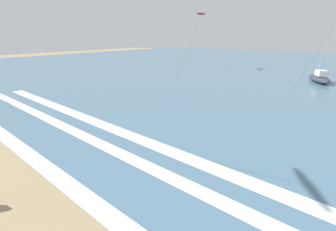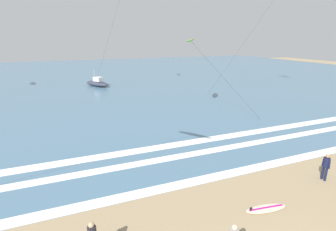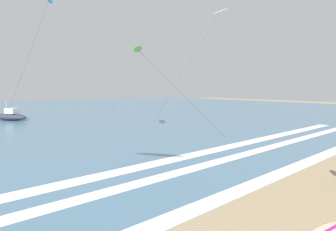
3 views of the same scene
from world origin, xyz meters
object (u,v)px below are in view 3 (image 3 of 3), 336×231
(kite_cyan_mid_center, at_px, (49,0))
(offshore_boat, at_px, (11,116))
(kite_lime_high_right, at_px, (138,50))
(kite_white_far_left, at_px, (219,13))

(kite_cyan_mid_center, xyz_separation_m, offshore_boat, (-4.52, 3.41, -14.64))
(kite_lime_high_right, height_order, kite_white_far_left, kite_white_far_left)
(kite_cyan_mid_center, height_order, offshore_boat, kite_cyan_mid_center)
(kite_lime_high_right, bearing_deg, offshore_boat, 112.03)
(kite_lime_high_right, height_order, offshore_boat, kite_lime_high_right)
(kite_lime_high_right, distance_m, offshore_boat, 21.87)
(kite_lime_high_right, relative_size, kite_white_far_left, 0.51)
(kite_white_far_left, xyz_separation_m, offshore_boat, (-24.52, 14.08, -14.32))
(offshore_boat, bearing_deg, kite_cyan_mid_center, -37.03)
(offshore_boat, bearing_deg, kite_white_far_left, -29.86)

